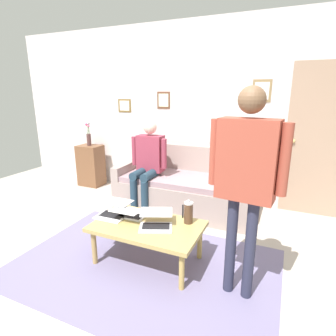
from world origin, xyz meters
TOP-DOWN VIEW (x-y plane):
  - ground_plane at (0.00, 0.00)m, footprint 7.68×7.68m
  - area_rug at (-0.13, -0.07)m, footprint 2.54×1.70m
  - back_wall at (0.00, -2.20)m, footprint 7.04×0.11m
  - interior_door at (-1.69, -2.11)m, footprint 0.82×0.09m
  - couch at (-0.02, -1.58)m, footprint 1.95×0.88m
  - coffee_table at (-0.13, -0.17)m, footprint 1.07×0.65m
  - laptop_left at (-0.23, -0.17)m, footprint 0.42×0.42m
  - laptop_center at (0.10, -0.23)m, footprint 0.31×0.33m
  - laptop_right at (0.29, -0.21)m, footprint 0.32×0.35m
  - french_press at (-0.49, -0.36)m, footprint 0.11×0.09m
  - side_shelf at (1.93, -1.85)m, footprint 0.42×0.32m
  - flower_vase at (1.93, -1.86)m, footprint 0.09×0.09m
  - person_standing at (-1.05, -0.06)m, footprint 0.60×0.24m
  - person_seated at (0.48, -1.35)m, footprint 0.55×0.51m

SIDE VIEW (x-z plane):
  - ground_plane at x=0.00m, z-range 0.00..0.00m
  - area_rug at x=-0.13m, z-range 0.00..0.01m
  - couch at x=-0.02m, z-range -0.13..0.75m
  - coffee_table at x=-0.13m, z-range 0.16..0.56m
  - side_shelf at x=1.93m, z-range 0.00..0.74m
  - laptop_center at x=0.10m, z-range 0.39..0.51m
  - laptop_left at x=-0.23m, z-range 0.39..0.51m
  - laptop_right at x=0.29m, z-range 0.39..0.52m
  - french_press at x=-0.49m, z-range 0.39..0.64m
  - person_seated at x=0.48m, z-range 0.09..1.37m
  - flower_vase at x=1.93m, z-range 0.70..1.12m
  - interior_door at x=-1.69m, z-range 0.00..2.05m
  - person_standing at x=-1.05m, z-range 0.24..1.95m
  - back_wall at x=0.00m, z-range 0.00..2.70m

